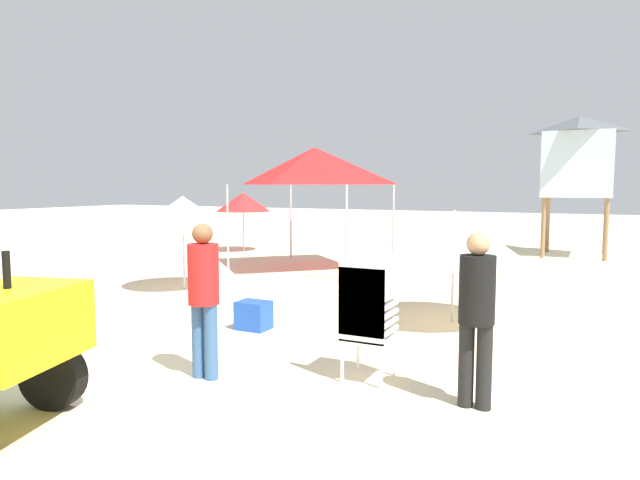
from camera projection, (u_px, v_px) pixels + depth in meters
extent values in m
plane|color=beige|center=(77.00, 398.00, 5.36)|extent=(80.00, 80.00, 0.00)
cube|color=yellow|center=(10.00, 326.00, 4.48)|extent=(1.06, 1.27, 0.60)
cylinder|color=black|center=(7.00, 270.00, 4.44)|extent=(0.07, 0.07, 0.30)
cylinder|color=black|center=(53.00, 376.00, 5.09)|extent=(0.63, 0.33, 0.60)
cube|color=white|center=(369.00, 338.00, 5.84)|extent=(0.48, 0.48, 0.04)
cube|color=white|center=(361.00, 323.00, 5.62)|extent=(0.48, 0.04, 0.40)
cube|color=white|center=(369.00, 329.00, 5.83)|extent=(0.48, 0.48, 0.04)
cube|color=white|center=(361.00, 315.00, 5.62)|extent=(0.48, 0.04, 0.40)
cube|color=white|center=(369.00, 321.00, 5.82)|extent=(0.48, 0.48, 0.04)
cube|color=white|center=(361.00, 306.00, 5.61)|extent=(0.48, 0.04, 0.40)
cube|color=white|center=(369.00, 312.00, 5.81)|extent=(0.48, 0.48, 0.04)
cube|color=white|center=(361.00, 297.00, 5.60)|extent=(0.48, 0.04, 0.40)
cube|color=white|center=(369.00, 303.00, 5.80)|extent=(0.48, 0.48, 0.04)
cube|color=white|center=(361.00, 288.00, 5.59)|extent=(0.48, 0.04, 0.40)
cube|color=white|center=(369.00, 295.00, 5.80)|extent=(0.48, 0.48, 0.04)
cube|color=white|center=(361.00, 279.00, 5.58)|extent=(0.48, 0.04, 0.40)
cylinder|color=white|center=(395.00, 356.00, 5.96)|extent=(0.04, 0.04, 0.42)
cylinder|color=white|center=(358.00, 351.00, 6.14)|extent=(0.04, 0.04, 0.42)
cylinder|color=white|center=(381.00, 368.00, 5.58)|extent=(0.04, 0.04, 0.42)
cylinder|color=white|center=(342.00, 362.00, 5.77)|extent=(0.04, 0.04, 0.42)
ellipsoid|color=yellow|center=(32.00, 318.00, 8.41)|extent=(2.27, 0.47, 0.08)
ellipsoid|color=green|center=(25.00, 312.00, 8.42)|extent=(2.49, 0.30, 0.08)
ellipsoid|color=green|center=(25.00, 308.00, 8.36)|extent=(2.16, 0.28, 0.08)
ellipsoid|color=#268CCC|center=(22.00, 303.00, 8.35)|extent=(1.94, 0.48, 0.08)
ellipsoid|color=#268CCC|center=(29.00, 296.00, 8.48)|extent=(2.30, 0.61, 0.08)
ellipsoid|color=orange|center=(19.00, 291.00, 8.43)|extent=(2.19, 0.33, 0.08)
cylinder|color=black|center=(466.00, 364.00, 5.13)|extent=(0.14, 0.14, 0.78)
cylinder|color=black|center=(484.00, 367.00, 5.06)|extent=(0.14, 0.14, 0.78)
cylinder|color=black|center=(477.00, 290.00, 5.02)|extent=(0.32, 0.32, 0.62)
sphere|color=tan|center=(478.00, 244.00, 4.98)|extent=(0.21, 0.21, 0.21)
cylinder|color=#33598C|center=(199.00, 340.00, 5.91)|extent=(0.14, 0.14, 0.79)
cylinder|color=#33598C|center=(211.00, 342.00, 5.84)|extent=(0.14, 0.14, 0.79)
cylinder|color=red|center=(203.00, 274.00, 5.80)|extent=(0.32, 0.32, 0.63)
sphere|color=brown|center=(203.00, 234.00, 5.76)|extent=(0.21, 0.21, 0.21)
cylinder|color=#B2B2B7|center=(228.00, 229.00, 12.89)|extent=(0.05, 0.05, 2.03)
cylinder|color=#B2B2B7|center=(346.00, 234.00, 11.58)|extent=(0.05, 0.05, 2.03)
cylinder|color=#B2B2B7|center=(291.00, 222.00, 15.53)|extent=(0.05, 0.05, 2.03)
cylinder|color=#B2B2B7|center=(393.00, 225.00, 14.23)|extent=(0.05, 0.05, 2.03)
pyramid|color=red|center=(314.00, 166.00, 13.42)|extent=(2.96, 2.96, 0.88)
cylinder|color=olive|center=(543.00, 228.00, 15.65)|extent=(0.12, 0.12, 1.68)
cylinder|color=olive|center=(606.00, 230.00, 14.96)|extent=(0.12, 0.12, 1.68)
cylinder|color=olive|center=(548.00, 224.00, 17.04)|extent=(0.12, 0.12, 1.68)
cylinder|color=olive|center=(605.00, 226.00, 16.36)|extent=(0.12, 0.12, 1.68)
cube|color=silver|center=(578.00, 165.00, 15.83)|extent=(1.80, 1.80, 1.80)
pyramid|color=#4C5156|center=(580.00, 124.00, 15.72)|extent=(1.98, 1.98, 0.45)
cylinder|color=beige|center=(184.00, 243.00, 10.86)|extent=(0.04, 0.04, 1.81)
cone|color=white|center=(183.00, 212.00, 10.80)|extent=(1.76, 1.76, 0.62)
cylinder|color=beige|center=(453.00, 267.00, 8.23)|extent=(0.04, 0.04, 1.65)
cone|color=white|center=(454.00, 236.00, 8.19)|extent=(2.12, 2.12, 0.74)
cylinder|color=beige|center=(243.00, 222.00, 17.20)|extent=(0.04, 0.04, 1.80)
cone|color=red|center=(243.00, 202.00, 17.14)|extent=(1.65, 1.65, 0.58)
cube|color=blue|center=(254.00, 315.00, 7.89)|extent=(0.44, 0.35, 0.40)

